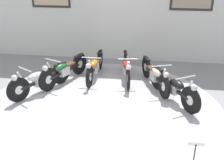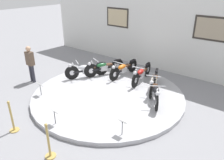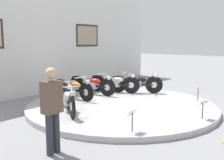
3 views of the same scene
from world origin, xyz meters
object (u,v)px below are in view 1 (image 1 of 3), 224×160
motorcycle_orange (95,66)px  motorcycle_black (174,86)px  motorcycle_silver (39,79)px  motorcycle_green (64,70)px  info_placard_front_right (196,147)px  motorcycle_cream (155,74)px  motorcycle_red (127,67)px

motorcycle_orange → motorcycle_black: size_ratio=1.14×
motorcycle_silver → motorcycle_green: motorcycle_green is taller
motorcycle_green → motorcycle_black: 3.09m
motorcycle_silver → info_placard_front_right: size_ratio=3.35×
motorcycle_green → info_placard_front_right: 4.36m
motorcycle_orange → motorcycle_black: 2.46m
motorcycle_cream → motorcycle_black: motorcycle_black is taller
motorcycle_black → info_placard_front_right: (0.18, -2.28, -0.02)m
motorcycle_cream → motorcycle_silver: bearing=-166.8°
motorcycle_red → info_placard_front_right: size_ratio=3.85×
motorcycle_orange → info_placard_front_right: size_ratio=3.84×
motorcycle_green → motorcycle_silver: bearing=-121.9°
motorcycle_orange → info_placard_front_right: 4.13m
motorcycle_silver → motorcycle_orange: (1.25, 1.11, -0.00)m
motorcycle_black → motorcycle_cream: bearing=122.1°
motorcycle_orange → motorcycle_cream: (1.75, -0.41, 0.01)m
motorcycle_red → motorcycle_cream: 0.91m
motorcycle_green → motorcycle_black: motorcycle_green is taller
motorcycle_silver → motorcycle_red: motorcycle_red is taller
motorcycle_green → motorcycle_black: size_ratio=1.07×
motorcycle_green → motorcycle_cream: motorcycle_green is taller
info_placard_front_right → motorcycle_orange: bearing=125.0°
motorcycle_black → motorcycle_silver: bearing=-180.0°
motorcycle_green → info_placard_front_right: bearing=-43.1°
motorcycle_green → motorcycle_red: size_ratio=0.94×
motorcycle_silver → motorcycle_green: bearing=58.1°
motorcycle_red → info_placard_front_right: motorcycle_red is taller
motorcycle_silver → info_placard_front_right: motorcycle_silver is taller
motorcycle_silver → motorcycle_red: bearing=26.9°
motorcycle_green → motorcycle_red: motorcycle_green is taller
motorcycle_silver → motorcycle_green: (0.44, 0.70, 0.01)m
motorcycle_black → info_placard_front_right: 2.28m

